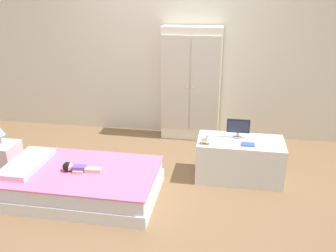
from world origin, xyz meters
The scene contains 11 objects.
ground_plane centered at (0.00, 0.00, -0.01)m, with size 10.00×10.00×0.02m, color brown.
back_wall centered at (0.00, 1.57, 1.35)m, with size 6.40×0.05×2.70m, color silver.
bed centered at (-0.64, -0.31, 0.14)m, with size 1.57×0.94×0.29m.
pillow centered at (-1.22, -0.31, 0.31)m, with size 0.32×0.67×0.06m, color silver.
doll centered at (-0.68, -0.33, 0.32)m, with size 0.39×0.14×0.10m.
nightstand centered at (-1.68, -0.03, 0.19)m, with size 0.32×0.32×0.37m, color silver.
wardrobe centered at (0.29, 1.40, 0.77)m, with size 0.79×0.29×1.54m.
tv_stand centered at (0.97, 0.32, 0.23)m, with size 0.94×0.48×0.46m, color silver.
tv_monitor centered at (0.93, 0.40, 0.58)m, with size 0.25×0.10×0.21m.
rocking_horse_toy centered at (0.59, 0.16, 0.52)m, with size 0.10×0.04×0.12m.
book_blue centered at (1.04, 0.21, 0.47)m, with size 0.14×0.09×0.02m, color blue.
Camera 1 is at (0.79, -3.39, 2.06)m, focal length 38.96 mm.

